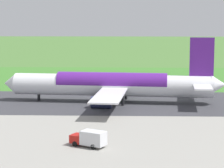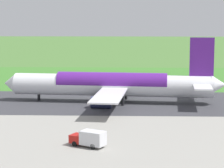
{
  "view_description": "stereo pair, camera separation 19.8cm",
  "coord_description": "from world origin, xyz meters",
  "px_view_note": "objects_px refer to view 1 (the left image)",
  "views": [
    {
      "loc": [
        2.01,
        109.09,
        20.27
      ],
      "look_at": [
        5.6,
        0.0,
        4.5
      ],
      "focal_mm": 73.48,
      "sensor_mm": 36.0,
      "label": 1
    },
    {
      "loc": [
        1.81,
        109.08,
        20.27
      ],
      "look_at": [
        5.6,
        0.0,
        4.5
      ],
      "focal_mm": 73.48,
      "sensor_mm": 36.0,
      "label": 2
    }
  ],
  "objects_px": {
    "airliner_main": "(114,85)",
    "no_stopping_sign": "(81,76)",
    "traffic_cone_orange": "(63,80)",
    "service_truck_baggage": "(90,138)"
  },
  "relations": [
    {
      "from": "service_truck_baggage",
      "to": "traffic_cone_orange",
      "type": "relative_size",
      "value": 11.25
    },
    {
      "from": "no_stopping_sign",
      "to": "traffic_cone_orange",
      "type": "bearing_deg",
      "value": 33.02
    },
    {
      "from": "service_truck_baggage",
      "to": "traffic_cone_orange",
      "type": "height_order",
      "value": "service_truck_baggage"
    },
    {
      "from": "service_truck_baggage",
      "to": "traffic_cone_orange",
      "type": "xyz_separation_m",
      "value": [
        14.77,
        -75.56,
        -1.13
      ]
    },
    {
      "from": "airliner_main",
      "to": "service_truck_baggage",
      "type": "height_order",
      "value": "airliner_main"
    },
    {
      "from": "service_truck_baggage",
      "to": "no_stopping_sign",
      "type": "relative_size",
      "value": 2.59
    },
    {
      "from": "service_truck_baggage",
      "to": "airliner_main",
      "type": "bearing_deg",
      "value": -93.91
    },
    {
      "from": "airliner_main",
      "to": "no_stopping_sign",
      "type": "distance_m",
      "value": 42.16
    },
    {
      "from": "airliner_main",
      "to": "no_stopping_sign",
      "type": "height_order",
      "value": "airliner_main"
    },
    {
      "from": "airliner_main",
      "to": "no_stopping_sign",
      "type": "relative_size",
      "value": 22.63
    }
  ]
}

